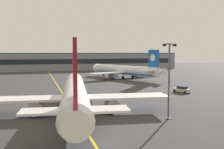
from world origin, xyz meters
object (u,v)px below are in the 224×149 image
service_car_fifth (182,90)px  safety_cone_by_nose_gear (70,97)px  apron_lamp_post (169,79)px  airliner_foreground (75,94)px  airliner_background (125,70)px

service_car_fifth → safety_cone_by_nose_gear: size_ratio=8.31×
apron_lamp_post → safety_cone_by_nose_gear: bearing=118.3°
apron_lamp_post → airliner_foreground: bearing=151.6°
service_car_fifth → airliner_foreground: bearing=-153.8°
airliner_background → service_car_fifth: 38.01m
apron_lamp_post → airliner_background: bearing=75.7°
airliner_background → safety_cone_by_nose_gear: 46.57m
airliner_background → apron_lamp_post: bearing=-104.3°
airliner_foreground → service_car_fifth: 33.50m
apron_lamp_post → safety_cone_by_nose_gear: size_ratio=21.22×
apron_lamp_post → service_car_fifth: (16.65, 21.94, -5.36)m
airliner_foreground → service_car_fifth: size_ratio=9.06×
airliner_foreground → apron_lamp_post: (13.32, -7.22, 2.76)m
airliner_background → apron_lamp_post: 61.83m
airliner_background → safety_cone_by_nose_gear: airliner_background is taller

